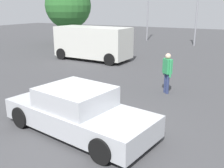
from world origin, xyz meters
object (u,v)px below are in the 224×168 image
object	(u,v)px
sedan_foreground	(78,111)
light_post_near	(198,2)
pedestrian	(167,70)
van_white	(93,42)

from	to	relation	value
sedan_foreground	light_post_near	size ratio (longest dim) A/B	0.85
pedestrian	sedan_foreground	bearing A→B (deg)	-150.61
sedan_foreground	light_post_near	bearing A→B (deg)	100.98
van_white	sedan_foreground	bearing A→B (deg)	122.65
van_white	pedestrian	distance (m)	8.02
light_post_near	van_white	bearing A→B (deg)	-115.21
van_white	light_post_near	bearing A→B (deg)	-112.60
sedan_foreground	light_post_near	xyz separation A→B (m)	(-0.63, 19.25, 3.25)
sedan_foreground	pedestrian	size ratio (longest dim) A/B	2.83
sedan_foreground	light_post_near	distance (m)	19.53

